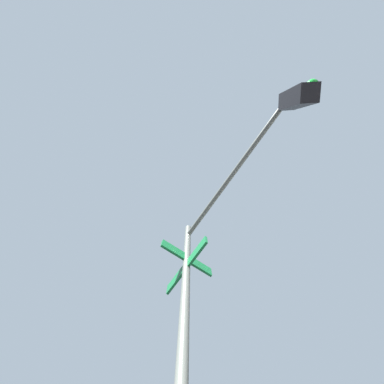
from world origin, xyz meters
The scene contains 1 object.
traffic_signal_near centered at (-5.39, -6.44, 4.07)m, with size 3.15×2.48×5.72m.
Camera 1 is at (-4.58, -7.11, 1.21)m, focal length 20.04 mm.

